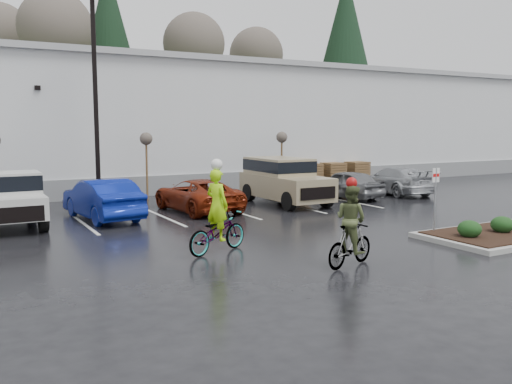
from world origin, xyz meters
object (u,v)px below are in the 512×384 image
cyclist_hivis (217,224)px  cyclist_olive (350,234)px  sapling_mid (146,142)px  suv_tan (285,181)px  sapling_east (282,140)px  car_red (197,195)px  pallet_stack_b (333,174)px  car_grey (346,184)px  pallet_stack_c (356,173)px  pickup_white (8,198)px  lamppost (95,74)px  pallet_stack_a (309,175)px  car_blue (102,199)px  car_far_silver (395,180)px  fire_lane_sign (435,192)px

cyclist_hivis → cyclist_olive: 3.73m
sapling_mid → suv_tan: (5.04, -4.33, -1.70)m
sapling_east → cyclist_hivis: size_ratio=1.23×
car_red → cyclist_olive: bearing=84.9°
pallet_stack_b → cyclist_olive: 19.04m
cyclist_olive → car_grey: bearing=-54.4°
pallet_stack_c → cyclist_hivis: size_ratio=0.52×
pallet_stack_c → pickup_white: size_ratio=0.26×
suv_tan → cyclist_hivis: size_ratio=1.96×
lamppost → cyclist_hivis: (0.83, -10.50, -4.89)m
lamppost → pallet_stack_a: 13.61m
car_grey → car_blue: bearing=-3.5°
sapling_mid → sapling_east: same height
pallet_stack_a → pallet_stack_b: same height
pallet_stack_b → pickup_white: (-18.07, -5.21, 0.30)m
pallet_stack_a → cyclist_olive: cyclist_olive is taller
pallet_stack_c → lamppost: bearing=-172.9°
car_grey → cyclist_olive: bearing=47.1°
pickup_white → car_far_silver: 18.34m
pallet_stack_b → sapling_east: bearing=-166.6°
sapling_east → pallet_stack_c: size_ratio=2.37×
lamppost → pickup_white: (-3.87, -3.21, -4.71)m
sapling_mid → car_far_silver: 12.77m
fire_lane_sign → car_grey: 9.30m
sapling_mid → car_grey: 9.79m
pickup_white → pallet_stack_b: bearing=16.1°
suv_tan → pallet_stack_b: bearing=38.7°
fire_lane_sign → pickup_white: size_ratio=0.42×
sapling_mid → cyclist_hivis: bearing=-98.3°
pallet_stack_b → suv_tan: bearing=-141.3°
fire_lane_sign → car_red: bearing=118.5°
lamppost → car_grey: size_ratio=2.27×
sapling_east → cyclist_hivis: 14.84m
suv_tan → cyclist_hivis: cyclist_hivis is taller
pickup_white → pallet_stack_a: bearing=17.7°
car_red → pallet_stack_c: bearing=-161.6°
pallet_stack_b → car_grey: (-3.07, -5.14, 0.02)m
pallet_stack_a → pickup_white: 17.18m
lamppost → car_grey: 12.60m
fire_lane_sign → car_far_silver: fire_lane_sign is taller
sapling_mid → pickup_white: (-6.37, -4.21, -1.75)m
pallet_stack_c → car_far_silver: 5.23m
pallet_stack_b → car_far_silver: size_ratio=0.28×
car_red → pickup_white: bearing=-5.5°
fire_lane_sign → car_grey: size_ratio=0.54×
lamppost → sapling_east: (10.00, 1.00, -2.96)m
car_red → pallet_stack_a: bearing=-154.3°
car_blue → car_far_silver: 15.13m
sapling_east → pallet_stack_a: size_ratio=2.37×
pallet_stack_c → pickup_white: 20.54m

